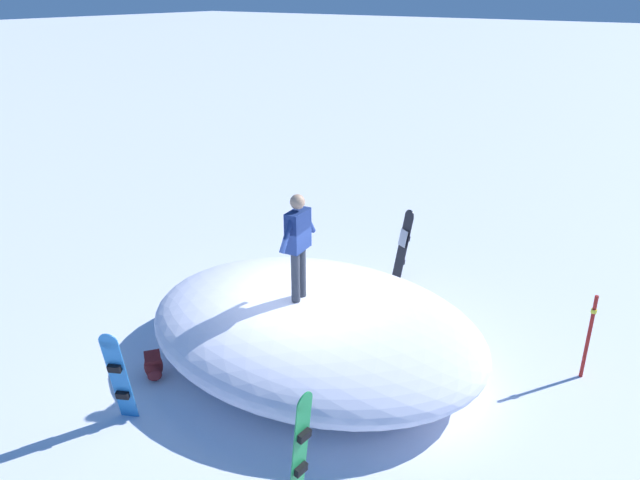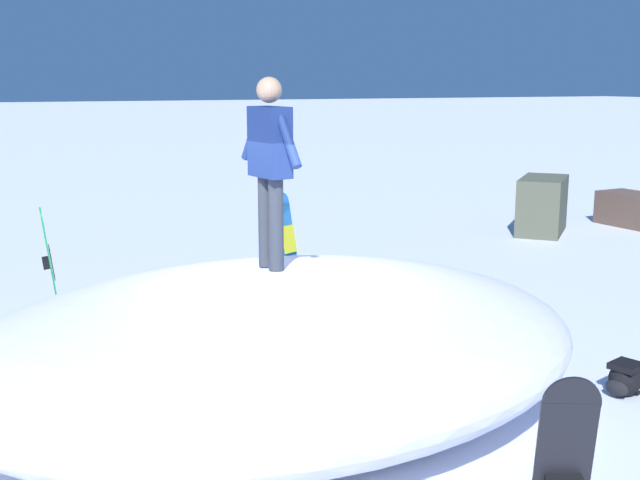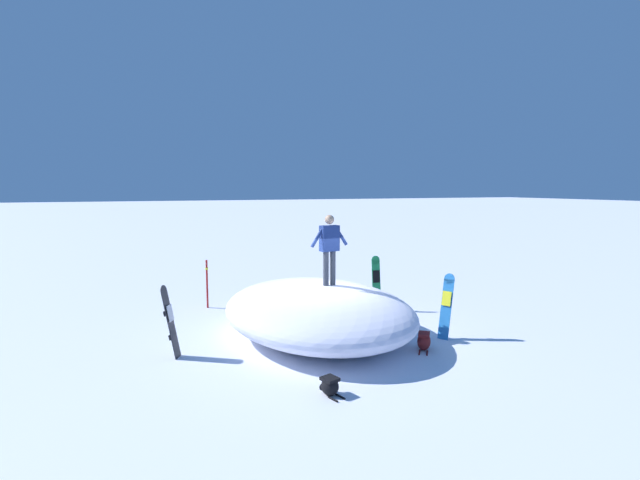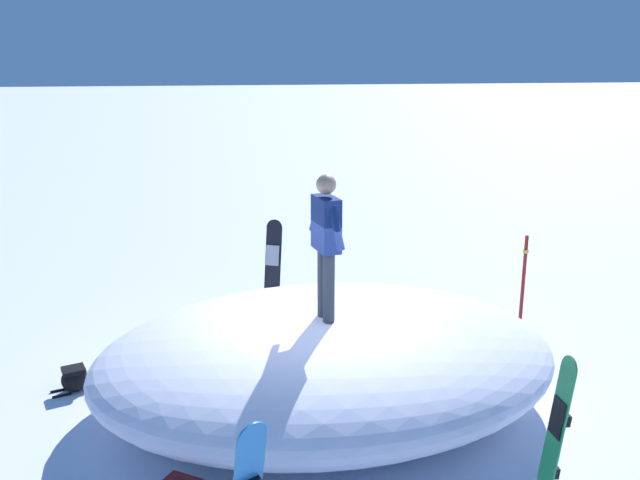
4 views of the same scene
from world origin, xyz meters
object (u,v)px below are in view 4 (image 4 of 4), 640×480
at_px(snowboarder_standing, 326,237).
at_px(trail_marker_pole, 524,276).
at_px(snowboard_secondary_upright, 273,264).
at_px(snowboard_tertiary_upright, 556,435).
at_px(backpack_near, 75,379).

distance_m(snowboarder_standing, trail_marker_pole, 4.92).
relative_size(snowboard_secondary_upright, trail_marker_pole, 1.08).
bearing_deg(trail_marker_pole, snowboard_tertiary_upright, -25.25).
bearing_deg(snowboard_tertiary_upright, snowboarder_standing, -142.66).
bearing_deg(backpack_near, snowboard_secondary_upright, 129.36).
xyz_separation_m(backpack_near, trail_marker_pole, (-1.10, 7.17, 0.63)).
bearing_deg(backpack_near, trail_marker_pole, 98.71).
bearing_deg(snowboard_tertiary_upright, snowboard_secondary_upright, -163.17).
xyz_separation_m(snowboard_secondary_upright, snowboard_tertiary_upright, (6.16, 1.86, 0.02)).
height_order(snowboard_secondary_upright, backpack_near, snowboard_secondary_upright).
bearing_deg(trail_marker_pole, snowboarder_standing, -58.52).
xyz_separation_m(snowboard_secondary_upright, backpack_near, (2.52, -3.07, -0.67)).
bearing_deg(snowboard_tertiary_upright, trail_marker_pole, 154.75).
bearing_deg(trail_marker_pole, backpack_near, -81.29).
relative_size(snowboarder_standing, snowboard_tertiary_upright, 1.05).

